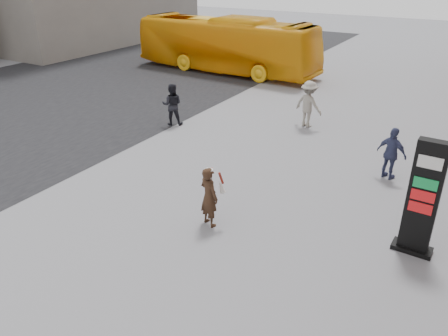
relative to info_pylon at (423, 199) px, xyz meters
The scene contains 8 objects.
ground 5.51m from the info_pylon, 156.38° to the right, with size 100.00×100.00×0.00m, color #9E9EA3.
road 18.17m from the info_pylon, behind, with size 16.00×60.00×0.01m, color black.
info_pylon is the anchor object (origin of this frame).
woman 4.94m from the info_pylon, 162.88° to the right, with size 0.74×0.70×1.61m.
bus 18.77m from the info_pylon, 133.83° to the left, with size 2.70×11.52×3.21m, color #F3A910.
pedestrian_a 10.89m from the info_pylon, 157.36° to the left, with size 0.83×0.64×1.70m, color black.
pedestrian_b 8.55m from the info_pylon, 127.33° to the left, with size 1.21×0.70×1.88m, color gray.
pedestrian_c 3.89m from the info_pylon, 109.90° to the left, with size 0.97×0.40×1.65m, color #393F64.
Camera 1 is at (5.37, -7.35, 6.16)m, focal length 35.00 mm.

